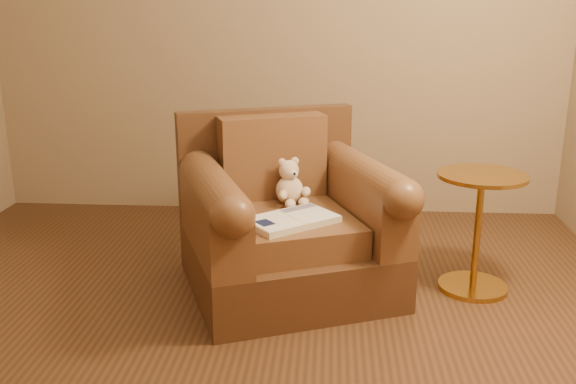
{
  "coord_description": "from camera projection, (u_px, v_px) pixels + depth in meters",
  "views": [
    {
      "loc": [
        0.38,
        -2.49,
        1.46
      ],
      "look_at": [
        0.17,
        0.58,
        0.55
      ],
      "focal_mm": 40.0,
      "sensor_mm": 36.0,
      "label": 1
    }
  ],
  "objects": [
    {
      "name": "armchair",
      "position": [
        286.0,
        224.0,
        3.36
      ],
      "size": [
        1.27,
        1.25,
        0.9
      ],
      "rotation": [
        0.0,
        0.0,
        0.37
      ],
      "color": "#4C2E19",
      "rests_on": "floor"
    },
    {
      "name": "side_table",
      "position": [
        478.0,
        228.0,
        3.31
      ],
      "size": [
        0.45,
        0.45,
        0.63
      ],
      "color": "#B98733",
      "rests_on": "floor"
    },
    {
      "name": "teddy_bear",
      "position": [
        291.0,
        186.0,
        3.4
      ],
      "size": [
        0.19,
        0.21,
        0.25
      ],
      "rotation": [
        0.0,
        0.0,
        0.52
      ],
      "color": "beige",
      "rests_on": "armchair"
    },
    {
      "name": "floor",
      "position": [
        240.0,
        348.0,
        2.82
      ],
      "size": [
        4.0,
        4.0,
        0.0
      ],
      "primitive_type": "plane",
      "color": "#4D2F1A",
      "rests_on": "ground"
    },
    {
      "name": "guidebook",
      "position": [
        291.0,
        220.0,
        3.12
      ],
      "size": [
        0.49,
        0.47,
        0.03
      ],
      "rotation": [
        0.0,
        0.0,
        0.68
      ],
      "color": "beige",
      "rests_on": "armchair"
    }
  ]
}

